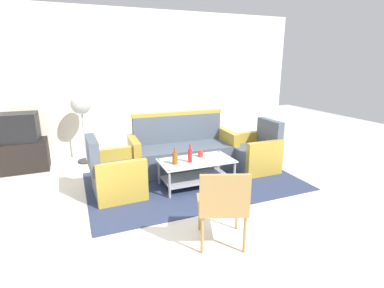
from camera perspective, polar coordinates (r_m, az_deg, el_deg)
ground_plane at (r=3.86m, az=4.76°, el=-12.67°), size 14.00×14.00×0.00m
wall_back at (r=6.28m, az=-7.99°, el=11.77°), size 6.52×0.12×2.80m
rug at (r=4.68m, az=0.33°, el=-7.21°), size 3.21×2.01×0.01m
couch at (r=5.12m, az=-1.84°, el=-1.43°), size 1.83×0.81×0.96m
armchair_left at (r=4.28m, az=-14.64°, el=-5.93°), size 0.72×0.78×0.85m
armchair_right at (r=5.21m, az=12.14°, el=-1.81°), size 0.70×0.76×0.85m
coffee_table at (r=4.43m, az=0.83°, el=-4.85°), size 1.10×0.60×0.40m
bottle_red at (r=4.27m, az=-0.39°, el=-2.20°), size 0.06×0.06×0.28m
bottle_brown at (r=4.21m, az=-3.31°, el=-2.70°), size 0.08×0.08×0.24m
cup at (r=4.53m, az=1.66°, el=-1.86°), size 0.08×0.08×0.10m
tv_stand at (r=5.84m, az=-29.95°, el=-1.98°), size 0.80×0.50×0.52m
television at (r=5.72m, az=-30.64°, el=2.79°), size 0.63×0.48×0.48m
pedestal_fan at (r=5.66m, az=-20.67°, el=6.51°), size 0.36×0.36×1.27m
wicker_chair at (r=2.98m, az=5.97°, el=-11.14°), size 0.62×0.62×0.84m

